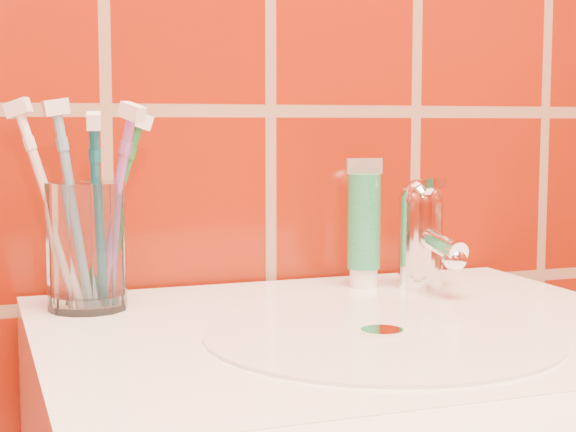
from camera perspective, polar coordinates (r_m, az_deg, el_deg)
name	(u,v)px	position (r m, az deg, el deg)	size (l,w,h in m)	color
glass_tumbler	(87,246)	(0.86, -12.87, -1.92)	(0.08, 0.08, 0.12)	white
toothpaste_tube	(364,227)	(0.96, 4.93, -0.72)	(0.04, 0.04, 0.14)	white
faucet	(423,230)	(0.96, 8.70, -0.91)	(0.05, 0.11, 0.12)	white
toothbrush_0	(51,207)	(0.86, -15.07, 0.56)	(0.08, 0.05, 0.21)	white
toothbrush_1	(97,214)	(0.84, -12.28, 0.10)	(0.03, 0.05, 0.19)	#0C5565
toothbrush_2	(74,208)	(0.84, -13.68, 0.50)	(0.05, 0.03, 0.21)	#6BA1BE
toothbrush_3	(114,209)	(0.85, -11.20, 0.42)	(0.06, 0.07, 0.20)	#8A499D
toothbrush_4	(113,211)	(0.87, -11.22, 0.33)	(0.08, 0.02, 0.19)	#1C692C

